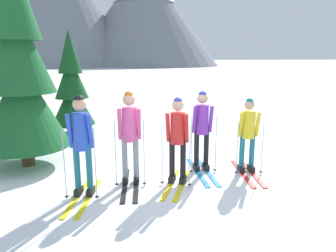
# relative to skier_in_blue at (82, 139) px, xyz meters

# --- Properties ---
(ground_plane) EXTENTS (400.00, 400.00, 0.00)m
(ground_plane) POSITION_rel_skier_in_blue_xyz_m (1.63, 0.48, -1.06)
(ground_plane) COLOR white
(skier_in_blue) EXTENTS (0.63, 1.63, 1.84)m
(skier_in_blue) POSITION_rel_skier_in_blue_xyz_m (0.00, 0.00, 0.00)
(skier_in_blue) COLOR yellow
(skier_in_blue) RESTS_ON ground
(skier_in_pink) EXTENTS (0.61, 1.71, 1.85)m
(skier_in_pink) POSITION_rel_skier_in_blue_xyz_m (0.87, 0.40, -0.02)
(skier_in_pink) COLOR black
(skier_in_pink) RESTS_ON ground
(skier_in_red) EXTENTS (0.89, 1.56, 1.73)m
(skier_in_red) POSITION_rel_skier_in_blue_xyz_m (1.79, 0.26, -0.08)
(skier_in_red) COLOR yellow
(skier_in_red) RESTS_ON ground
(skier_in_purple) EXTENTS (0.61, 1.77, 1.77)m
(skier_in_purple) POSITION_rel_skier_in_blue_xyz_m (2.45, 0.87, -0.06)
(skier_in_purple) COLOR #1E84D1
(skier_in_purple) RESTS_ON ground
(skier_in_yellow) EXTENTS (0.61, 1.68, 1.63)m
(skier_in_yellow) POSITION_rel_skier_in_blue_xyz_m (3.40, 0.57, -0.17)
(skier_in_yellow) COLOR red
(skier_in_yellow) RESTS_ON ground
(pine_tree_mid) EXTENTS (1.37, 1.37, 3.31)m
(pine_tree_mid) POSITION_rel_skier_in_blue_xyz_m (-0.65, 4.95, 0.46)
(pine_tree_mid) COLOR #51381E
(pine_tree_mid) RESTS_ON ground
(pine_tree_far) EXTENTS (1.97, 1.97, 4.77)m
(pine_tree_far) POSITION_rel_skier_in_blue_xyz_m (-1.40, 1.93, 1.13)
(pine_tree_far) COLOR #51381E
(pine_tree_far) RESTS_ON ground
(mountain_ridge_distant) EXTENTS (57.55, 38.08, 29.66)m
(mountain_ridge_distant) POSITION_rel_skier_in_blue_xyz_m (-0.03, 78.61, 13.35)
(mountain_ridge_distant) COLOR slate
(mountain_ridge_distant) RESTS_ON ground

